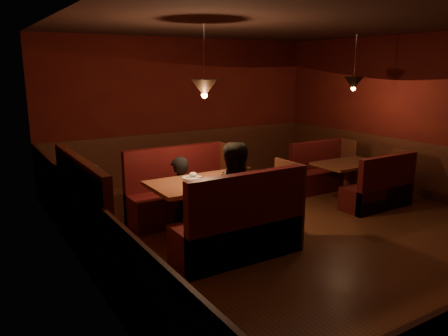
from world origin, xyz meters
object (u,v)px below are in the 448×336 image
main_table (206,194)px  second_bench_near (380,191)px  second_bench_far (321,174)px  diner_b (239,183)px  second_table (348,172)px  main_bench_near (242,231)px  main_bench_far (180,197)px  diner_a (179,180)px

main_table → second_bench_near: size_ratio=1.16×
second_bench_near → second_bench_far: bearing=90.0°
main_table → diner_b: 0.63m
second_table → second_bench_far: second_bench_far is taller
second_bench_far → second_bench_near: bearing=-90.0°
main_bench_near → second_bench_far: (3.06, 1.83, -0.06)m
main_bench_far → second_bench_far: (3.06, 0.12, -0.06)m
diner_a → second_bench_near: bearing=164.0°
second_bench_near → main_table: bearing=172.0°
second_bench_far → main_bench_near: bearing=-149.2°
diner_b → second_table: bearing=23.7°
second_table → diner_a: diner_a is taller
main_table → second_table: (3.05, 0.27, -0.13)m
second_table → main_bench_far: bearing=169.2°
second_bench_far → second_bench_near: same height
second_table → second_bench_near: (0.03, -0.70, -0.20)m
diner_a → diner_b: diner_b is taller
main_table → diner_a: 0.59m
main_bench_far → main_bench_near: size_ratio=1.00×
main_bench_near → second_bench_far: main_bench_near is taller
second_table → diner_a: bearing=174.7°
diner_a → second_bench_far: bearing=-171.6°
second_table → main_bench_near: bearing=-159.7°
main_bench_far → second_bench_far: main_bench_far is taller
main_table → main_bench_far: (0.02, 0.85, -0.26)m
main_bench_far → second_bench_near: bearing=-22.7°
second_bench_near → diner_b: size_ratio=0.74×
main_bench_near → diner_b: size_ratio=0.95×
main_table → second_bench_near: (3.08, -0.43, -0.33)m
second_table → diner_a: 3.22m
second_bench_far → diner_a: diner_a is taller
main_bench_near → diner_a: size_ratio=1.17×
main_bench_near → diner_b: bearing=63.3°
main_bench_far → second_table: (3.04, -0.58, 0.13)m
second_bench_far → diner_b: (-2.91, -1.53, 0.58)m
main_table → diner_a: size_ratio=1.07×
main_bench_near → second_bench_near: bearing=7.9°
main_table → diner_b: (0.17, -0.55, 0.25)m
main_bench_far → main_bench_near: (0.00, -1.71, 0.00)m
main_bench_near → diner_a: bearing=96.4°
second_bench_near → main_bench_far: bearing=157.3°
main_bench_far → second_bench_far: size_ratio=1.27×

